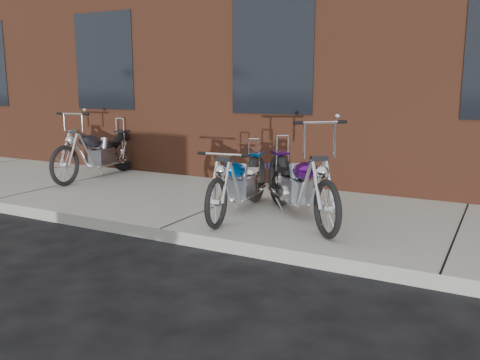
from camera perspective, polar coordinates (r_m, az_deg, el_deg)
The scene contains 5 objects.
ground at distance 5.92m, azimuth -8.93°, elevation -6.82°, with size 120.00×120.00×0.00m, color black.
sidewalk at distance 7.11m, azimuth -1.65°, elevation -3.10°, with size 22.00×3.00×0.15m, color #A5A19B.
chopper_purple at distance 6.19m, azimuth 6.65°, elevation -0.75°, with size 1.57×1.69×1.24m.
chopper_blue at distance 6.44m, azimuth -0.05°, elevation -0.50°, with size 0.53×2.04×0.89m.
chopper_third at distance 9.28m, azimuth -15.59°, elevation 2.84°, with size 0.56×2.30×1.17m.
Camera 1 is at (3.44, -4.48, 1.77)m, focal length 38.00 mm.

